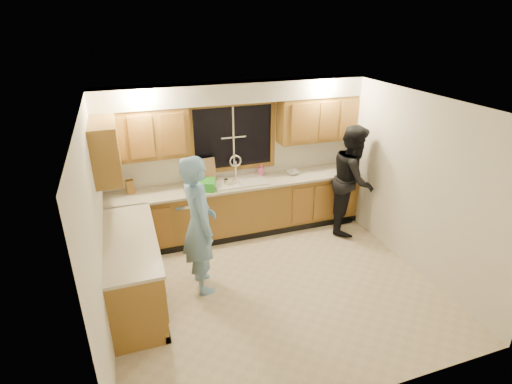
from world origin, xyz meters
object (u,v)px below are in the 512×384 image
knife_block (130,187)px  bowl (293,173)px  dishwasher (190,218)px  sink (239,185)px  stove (136,297)px  woman (353,179)px  soap_bottle (261,170)px  man (199,225)px  dish_crate (205,185)px

knife_block → bowl: knife_block is taller
dishwasher → knife_block: size_ratio=3.87×
sink → bowl: bearing=2.2°
stove → bowl: bowl is taller
sink → woman: size_ratio=0.47×
woman → soap_bottle: (-1.39, 0.67, 0.10)m
bowl → sink: bearing=-177.8°
soap_bottle → bowl: bearing=-14.3°
sink → soap_bottle: (0.44, 0.18, 0.16)m
bowl → woman: bearing=-32.2°
stove → woman: bearing=20.1°
dishwasher → knife_block: knife_block is taller
stove → knife_block: 2.04m
bowl → man: bearing=-145.6°
knife_block → dish_crate: (1.10, -0.23, -0.03)m
soap_bottle → bowl: soap_bottle is taller
sink → dish_crate: 0.62m
knife_block → man: bearing=-71.8°
stove → soap_bottle: soap_bottle is taller
dishwasher → man: size_ratio=0.43×
stove → dish_crate: (1.21, 1.72, 0.55)m
dish_crate → bowl: size_ratio=1.49×
dishwasher → bowl: size_ratio=3.78×
woman → soap_bottle: 1.54m
dishwasher → dish_crate: bearing=-19.3°
sink → dish_crate: (-0.59, -0.10, 0.13)m
woman → stove: bearing=145.6°
dish_crate → soap_bottle: bearing=15.1°
dishwasher → man: man is taller
knife_block → soap_bottle: 2.14m
man → bowl: man is taller
knife_block → dish_crate: size_ratio=0.65×
sink → stove: bearing=-134.6°
sink → man: bearing=-126.1°
sink → soap_bottle: 0.50m
soap_bottle → stove: bearing=-138.3°
sink → stove: (-1.80, -1.82, -0.41)m
dishwasher → sink: bearing=1.0°
dishwasher → knife_block: bearing=170.5°
woman → soap_bottle: woman is taller
man → bowl: bearing=-58.4°
dish_crate → stove: bearing=-125.0°
man → soap_bottle: (1.37, 1.44, 0.08)m
sink → soap_bottle: sink is taller
stove → dish_crate: bearing=55.0°
soap_bottle → dishwasher: bearing=-171.6°
man → bowl: 2.31m
man → soap_bottle: man is taller
stove → soap_bottle: bearing=41.7°
soap_bottle → woman: bearing=-25.8°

